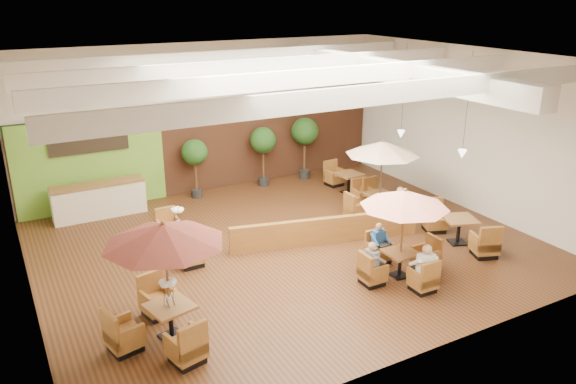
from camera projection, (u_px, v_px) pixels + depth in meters
room at (275, 118)px, 16.68m from camera, size 14.04×14.00×5.52m
service_counter at (99, 200)px, 18.79m from camera, size 3.00×0.75×1.18m
booth_divider at (326, 230)px, 16.85m from camera, size 5.75×1.56×0.81m
table_0 at (162, 257)px, 11.68m from camera, size 2.69×2.83×2.77m
table_1 at (403, 217)px, 14.44m from camera, size 2.42×2.42×2.49m
table_2 at (380, 162)px, 18.45m from camera, size 2.50×2.58×2.63m
table_3 at (179, 236)px, 16.22m from camera, size 0.90×2.61×1.55m
table_4 at (458, 231)px, 16.85m from camera, size 1.19×2.92×1.03m
table_5 at (349, 183)px, 21.07m from camera, size 0.94×2.62×0.97m
topiary_0 at (195, 155)px, 20.20m from camera, size 0.94×0.94×2.19m
topiary_1 at (263, 142)px, 21.42m from camera, size 1.00×1.00×2.32m
topiary_2 at (305, 134)px, 22.22m from camera, size 1.07×1.07×2.49m
diner_0 at (425, 263)px, 14.01m from camera, size 0.44×0.38×0.86m
diner_1 at (380, 239)px, 15.53m from camera, size 0.35×0.28×0.71m
diner_2 at (373, 258)px, 14.36m from camera, size 0.33×0.38×0.74m
diner_3 at (398, 202)px, 18.06m from camera, size 0.44×0.37×0.85m
diner_4 at (398, 203)px, 18.07m from camera, size 0.37×0.29×0.76m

